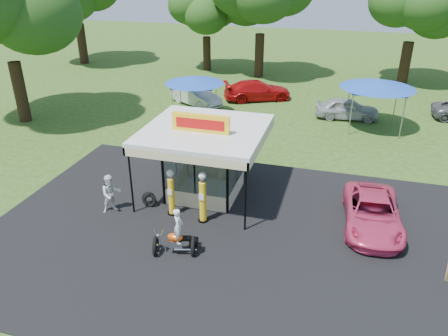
% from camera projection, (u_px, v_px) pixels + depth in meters
% --- Properties ---
extents(ground, '(120.00, 120.00, 0.00)m').
position_uv_depth(ground, '(215.00, 263.00, 16.30)').
color(ground, '#2C4A17').
rests_on(ground, ground).
extents(asphalt_apron, '(20.00, 14.00, 0.04)m').
position_uv_depth(asphalt_apron, '(229.00, 234.00, 18.02)').
color(asphalt_apron, black).
rests_on(asphalt_apron, ground).
extents(gas_station_kiosk, '(5.40, 5.40, 4.18)m').
position_uv_depth(gas_station_kiosk, '(205.00, 160.00, 20.34)').
color(gas_station_kiosk, white).
rests_on(gas_station_kiosk, ground).
extents(gas_pump_left, '(0.41, 0.41, 2.21)m').
position_uv_depth(gas_pump_left, '(171.00, 194.00, 18.94)').
color(gas_pump_left, black).
rests_on(gas_pump_left, ground).
extents(gas_pump_right, '(0.44, 0.44, 2.37)m').
position_uv_depth(gas_pump_right, '(203.00, 199.00, 18.39)').
color(gas_pump_right, black).
rests_on(gas_pump_right, ground).
extents(motorcycle, '(1.81, 1.22, 2.05)m').
position_uv_depth(motorcycle, '(177.00, 236.00, 16.51)').
color(motorcycle, black).
rests_on(motorcycle, ground).
extents(spare_tires, '(0.79, 0.49, 0.67)m').
position_uv_depth(spare_tires, '(149.00, 199.00, 19.94)').
color(spare_tires, black).
rests_on(spare_tires, ground).
extents(kiosk_car, '(2.82, 1.13, 0.96)m').
position_uv_depth(kiosk_car, '(219.00, 166.00, 22.81)').
color(kiosk_car, yellow).
rests_on(kiosk_car, ground).
extents(pink_sedan, '(2.54, 4.98, 1.35)m').
position_uv_depth(pink_sedan, '(373.00, 213.00, 18.24)').
color(pink_sedan, '#E03D6B').
rests_on(pink_sedan, ground).
extents(spectator_west, '(1.10, 1.09, 1.79)m').
position_uv_depth(spectator_west, '(111.00, 194.00, 19.27)').
color(spectator_west, white).
rests_on(spectator_west, ground).
extents(bg_car_a, '(4.61, 3.56, 1.46)m').
position_uv_depth(bg_car_a, '(196.00, 96.00, 33.37)').
color(bg_car_a, silver).
rests_on(bg_car_a, ground).
extents(bg_car_b, '(5.70, 4.29, 1.54)m').
position_uv_depth(bg_car_b, '(257.00, 90.00, 34.58)').
color(bg_car_b, '#B60E0E').
rests_on(bg_car_b, ground).
extents(bg_car_c, '(4.46, 2.14, 1.47)m').
position_uv_depth(bg_car_c, '(347.00, 109.00, 30.55)').
color(bg_car_c, '#ACACB1').
rests_on(bg_car_c, ground).
extents(tent_west, '(4.11, 4.11, 2.87)m').
position_uv_depth(tent_west, '(194.00, 80.00, 30.23)').
color(tent_west, gray).
rests_on(tent_west, ground).
extents(tent_east, '(4.74, 4.74, 3.31)m').
position_uv_depth(tent_east, '(378.00, 84.00, 27.82)').
color(tent_east, gray).
rests_on(tent_east, ground).
extents(oak_far_b, '(7.51, 7.51, 8.95)m').
position_uv_depth(oak_far_b, '(206.00, 10.00, 41.68)').
color(oak_far_b, black).
rests_on(oak_far_b, ground).
extents(oak_far_d, '(8.56, 8.56, 10.19)m').
position_uv_depth(oak_far_d, '(415.00, 7.00, 36.49)').
color(oak_far_d, black).
rests_on(oak_far_d, ground).
extents(oak_near, '(10.48, 10.48, 12.07)m').
position_uv_depth(oak_near, '(2.00, 6.00, 27.19)').
color(oak_near, black).
rests_on(oak_near, ground).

